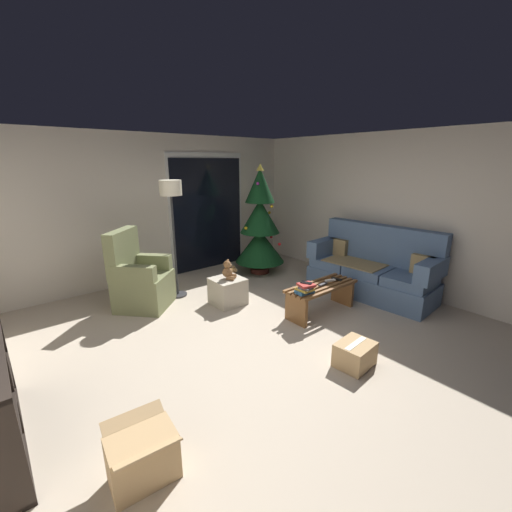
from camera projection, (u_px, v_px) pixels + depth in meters
name	position (u px, v px, depth m)	size (l,w,h in m)	color
ground_plane	(268.00, 346.00, 3.78)	(7.00, 7.00, 0.00)	#B2A38E
wall_back	(152.00, 209.00, 5.71)	(5.72, 0.12, 2.50)	beige
wall_right	(405.00, 214.00, 5.18)	(0.12, 6.00, 2.50)	beige
patio_door_frame	(208.00, 212.00, 6.35)	(1.60, 0.02, 2.20)	silver
patio_door_glass	(208.00, 215.00, 6.35)	(1.50, 0.02, 2.10)	black
couch	(372.00, 270.00, 5.19)	(0.92, 1.99, 1.08)	slate
coffee_table	(321.00, 294.00, 4.55)	(1.10, 0.40, 0.41)	brown
remote_black	(337.00, 279.00, 4.71)	(0.04, 0.16, 0.02)	black
remote_silver	(309.00, 286.00, 4.45)	(0.04, 0.16, 0.02)	#ADADB2
remote_graphite	(323.00, 284.00, 4.50)	(0.04, 0.16, 0.02)	#333338
remote_white	(330.00, 280.00, 4.65)	(0.04, 0.16, 0.02)	silver
book_stack	(306.00, 288.00, 4.21)	(0.27, 0.22, 0.13)	#285684
cell_phone	(306.00, 283.00, 4.21)	(0.07, 0.14, 0.01)	black
christmas_tree	(260.00, 227.00, 6.06)	(0.91, 0.91, 2.00)	#4C1E19
armchair	(140.00, 280.00, 4.72)	(0.97, 0.97, 1.13)	olive
floor_lamp	(171.00, 200.00, 4.80)	(0.32, 0.32, 1.78)	#2D2D30
ottoman	(228.00, 291.00, 4.87)	(0.44, 0.44, 0.39)	#B2A893
teddy_bear_chestnut	(228.00, 271.00, 4.78)	(0.21, 0.22, 0.29)	brown
teddy_bear_honey_by_tree	(234.00, 275.00, 5.78)	(0.21, 0.21, 0.29)	tan
cardboard_box_taped_mid_floor	(355.00, 354.00, 3.40)	(0.41, 0.35, 0.26)	tan
cardboard_box_open_near_shelf	(143.00, 457.00, 2.16)	(0.45, 0.47, 0.40)	tan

